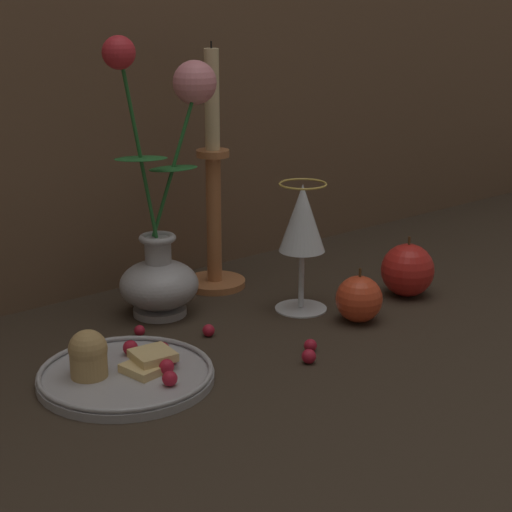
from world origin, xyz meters
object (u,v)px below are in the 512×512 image
(candlestick, at_px, (214,207))
(apple_beside_vase, at_px, (408,270))
(apple_near_glass, at_px, (359,299))
(vase, at_px, (162,234))
(wine_glass, at_px, (302,224))
(plate_with_pastries, at_px, (122,370))

(candlestick, xyz_separation_m, apple_beside_vase, (0.20, -0.21, -0.08))
(apple_beside_vase, height_order, apple_near_glass, apple_beside_vase)
(vase, bearing_deg, wine_glass, -35.61)
(plate_with_pastries, xyz_separation_m, wine_glass, (0.32, 0.04, 0.11))
(wine_glass, bearing_deg, plate_with_pastries, -172.41)
(apple_beside_vase, distance_m, apple_near_glass, 0.13)
(wine_glass, bearing_deg, apple_beside_vase, -19.53)
(apple_near_glass, bearing_deg, plate_with_pastries, 173.20)
(apple_beside_vase, xyz_separation_m, apple_near_glass, (-0.13, -0.03, -0.01))
(plate_with_pastries, bearing_deg, vase, 43.66)
(wine_glass, bearing_deg, apple_near_glass, -70.31)
(candlestick, height_order, apple_near_glass, candlestick)
(candlestick, bearing_deg, apple_near_glass, -74.75)
(candlestick, distance_m, apple_beside_vase, 0.30)
(vase, height_order, plate_with_pastries, vase)
(plate_with_pastries, relative_size, wine_glass, 1.12)
(plate_with_pastries, bearing_deg, wine_glass, 7.59)
(plate_with_pastries, relative_size, candlestick, 0.56)
(vase, relative_size, apple_near_glass, 4.99)
(apple_beside_vase, relative_size, apple_near_glass, 1.19)
(vase, height_order, apple_near_glass, vase)
(vase, distance_m, apple_beside_vase, 0.37)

